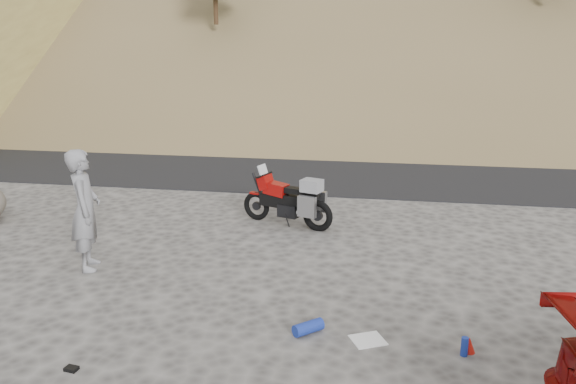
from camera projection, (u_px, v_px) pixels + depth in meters
name	position (u px, v px, depth m)	size (l,w,h in m)	color
ground	(208.00, 292.00, 8.20)	(140.00, 140.00, 0.00)	#45423F
road	(301.00, 165.00, 16.77)	(120.00, 7.00, 0.05)	black
motorcycle	(291.00, 201.00, 11.04)	(1.93, 0.96, 1.19)	black
man	(91.00, 267.00, 9.10)	(0.71, 0.47, 1.95)	gray
gear_white_cloth	(368.00, 340.00, 6.86)	(0.39, 0.35, 0.01)	white
gear_blue_mat	(308.00, 327.00, 7.01)	(0.16, 0.16, 0.40)	navy
gear_bottle	(464.00, 347.00, 6.50)	(0.08, 0.08, 0.23)	navy
gear_funnel	(469.00, 345.00, 6.58)	(0.15, 0.15, 0.19)	#B1140B
gear_glove_a	(71.00, 369.00, 6.23)	(0.14, 0.10, 0.04)	black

